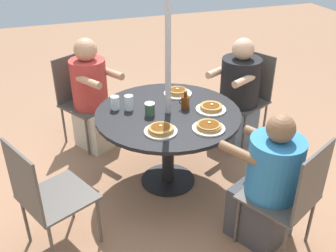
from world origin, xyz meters
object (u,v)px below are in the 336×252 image
diner_west (92,99)px  drinking_glass_a (115,103)px  coffee_cup (150,109)px  pancake_plate_a (178,92)px  pancake_plate_b (209,127)px  patio_table (168,123)px  patio_chair_north (44,193)px  patio_chair_west (81,95)px  pancake_plate_c (211,108)px  diner_south (237,98)px  syrup_bottle (185,102)px  drinking_glass_b (129,103)px  pancake_plate_d (161,130)px  patio_chair_east (292,193)px  patio_chair_south (247,92)px  diner_east (268,186)px

diner_west → drinking_glass_a: 0.71m
coffee_cup → pancake_plate_a: bearing=-139.3°
pancake_plate_b → patio_table: bearing=-60.9°
patio_chair_north → patio_chair_west: size_ratio=1.00×
pancake_plate_c → drinking_glass_a: drinking_glass_a is taller
diner_south → patio_chair_west: size_ratio=1.23×
patio_chair_west → syrup_bottle: bearing=97.0°
syrup_bottle → coffee_cup: size_ratio=1.41×
pancake_plate_c → drinking_glass_a: bearing=-20.5°
drinking_glass_a → drinking_glass_b: size_ratio=0.90×
patio_chair_west → coffee_cup: patio_chair_west is taller
pancake_plate_c → coffee_cup: (0.52, -0.08, 0.04)m
diner_west → coffee_cup: (-0.36, 0.86, 0.24)m
pancake_plate_b → syrup_bottle: syrup_bottle is taller
patio_table → pancake_plate_d: (0.16, 0.30, 0.13)m
patio_chair_east → coffee_cup: 1.30m
patio_chair_south → pancake_plate_d: bearing=97.7°
drinking_glass_b → diner_south: bearing=-166.4°
diner_east → diner_west: bearing=92.0°
patio_chair_east → diner_west: (1.06, -1.92, 0.01)m
diner_east → pancake_plate_a: bearing=75.0°
patio_chair_east → diner_west: bearing=91.8°
pancake_plate_d → drinking_glass_b: drinking_glass_b is taller
patio_chair_north → pancake_plate_a: patio_chair_north is taller
patio_table → pancake_plate_b: 0.45m
diner_west → pancake_plate_b: 1.45m
patio_chair_south → diner_west: bearing=51.7°
diner_south → patio_chair_east: bearing=140.2°
syrup_bottle → drinking_glass_b: bearing=-15.8°
patio_chair_north → diner_south: bearing=90.3°
diner_south → syrup_bottle: 0.89m
patio_table → diner_east: size_ratio=1.16×
patio_chair_south → coffee_cup: size_ratio=8.41×
diner_east → syrup_bottle: bearing=80.6°
drinking_glass_a → pancake_plate_c: bearing=159.5°
drinking_glass_a → drinking_glass_b: bearing=155.5°
pancake_plate_d → drinking_glass_a: drinking_glass_a is taller
pancake_plate_d → diner_south: bearing=-144.9°
diner_east → pancake_plate_a: 1.26m
diner_east → diner_west: (0.97, -1.76, 0.05)m
patio_chair_north → diner_east: (-1.53, 0.38, -0.04)m
diner_east → diner_south: (-0.44, -1.34, 0.03)m
drinking_glass_a → syrup_bottle: bearing=162.5°
diner_west → drinking_glass_b: bearing=76.3°
patio_chair_south → diner_south: size_ratio=0.82×
patio_chair_south → pancake_plate_d: 1.49m
syrup_bottle → diner_south: bearing=-150.2°
patio_table → diner_east: 1.01m
patio_chair_east → drinking_glass_b: (0.84, -1.21, 0.26)m
diner_west → coffee_cup: diner_west is taller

